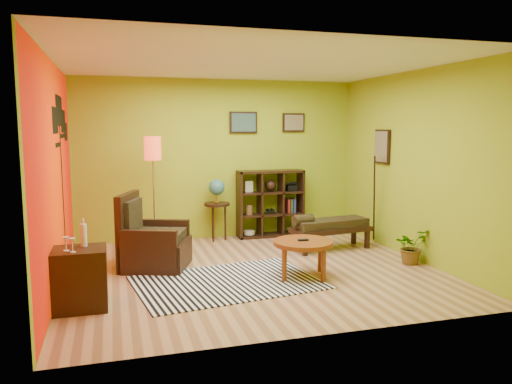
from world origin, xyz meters
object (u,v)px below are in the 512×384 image
object	(u,v)px
side_cabinet	(80,278)
coffee_table	(303,246)
globe_table	(217,194)
armchair	(151,245)
cube_shelf	(271,203)
potted_plant	(411,250)
floor_lamp	(153,159)
bench	(329,226)

from	to	relation	value
side_cabinet	coffee_table	bearing A→B (deg)	8.44
coffee_table	globe_table	world-z (taller)	globe_table
coffee_table	armchair	bearing A→B (deg)	151.83
cube_shelf	potted_plant	bearing A→B (deg)	-59.06
floor_lamp	side_cabinet	bearing A→B (deg)	-112.69
floor_lamp	bench	xyz separation A→B (m)	(2.70, -0.72, -1.09)
armchair	cube_shelf	world-z (taller)	cube_shelf
side_cabinet	potted_plant	xyz separation A→B (m)	(4.50, 0.57, -0.14)
armchair	bench	distance (m)	2.84
globe_table	coffee_table	bearing A→B (deg)	-74.68
floor_lamp	globe_table	size ratio (longest dim) A/B	1.70
coffee_table	cube_shelf	world-z (taller)	cube_shelf
armchair	side_cabinet	xyz separation A→B (m)	(-0.87, -1.42, 0.02)
cube_shelf	bench	bearing A→B (deg)	-64.19
potted_plant	coffee_table	bearing A→B (deg)	-174.85
armchair	potted_plant	world-z (taller)	armchair
potted_plant	bench	bearing A→B (deg)	126.02
floor_lamp	globe_table	world-z (taller)	floor_lamp
coffee_table	bench	size ratio (longest dim) A/B	0.58
floor_lamp	globe_table	distance (m)	1.36
potted_plant	globe_table	bearing A→B (deg)	136.84
globe_table	potted_plant	xyz separation A→B (m)	(2.40, -2.25, -0.62)
bench	potted_plant	distance (m)	1.37
side_cabinet	potted_plant	bearing A→B (deg)	7.17
armchair	floor_lamp	world-z (taller)	floor_lamp
floor_lamp	bench	bearing A→B (deg)	-14.96
coffee_table	globe_table	size ratio (longest dim) A/B	0.73
armchair	globe_table	world-z (taller)	globe_table
bench	armchair	bearing A→B (deg)	-175.08
coffee_table	globe_table	bearing A→B (deg)	105.32
cube_shelf	side_cabinet	bearing A→B (deg)	-137.25
coffee_table	bench	distance (m)	1.57
floor_lamp	bench	size ratio (longest dim) A/B	1.34
globe_table	potted_plant	world-z (taller)	globe_table
armchair	bench	xyz separation A→B (m)	(2.83, 0.24, 0.07)
armchair	globe_table	size ratio (longest dim) A/B	1.03
armchair	potted_plant	xyz separation A→B (m)	(3.63, -0.86, -0.12)
potted_plant	side_cabinet	bearing A→B (deg)	-172.83
coffee_table	floor_lamp	world-z (taller)	floor_lamp
side_cabinet	bench	xyz separation A→B (m)	(3.70, 1.67, 0.05)
globe_table	cube_shelf	distance (m)	1.04
floor_lamp	potted_plant	bearing A→B (deg)	-27.48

